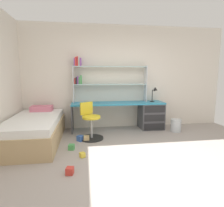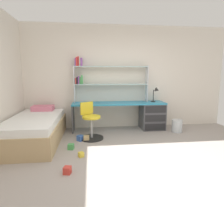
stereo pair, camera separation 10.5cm
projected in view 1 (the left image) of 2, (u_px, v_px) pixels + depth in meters
name	position (u px, v px, depth m)	size (l,w,h in m)	color
ground_plane	(143.00, 167.00, 2.93)	(5.89, 5.67, 0.02)	#9E938C
room_shell	(67.00, 78.00, 3.73)	(5.89, 5.67, 2.69)	silver
desk	(142.00, 114.00, 4.95)	(2.36, 0.54, 0.71)	teal
bookshelf_hutch	(101.00, 76.00, 4.80)	(1.90, 0.22, 1.15)	silver
desk_lamp	(155.00, 92.00, 4.89)	(0.20, 0.16, 0.38)	black
swivel_chair	(91.00, 124.00, 4.18)	(0.52, 0.52, 0.81)	black
bed_platform	(35.00, 130.00, 3.93)	(1.01, 1.97, 0.67)	tan
waste_bin	(176.00, 125.00, 4.74)	(0.26, 0.26, 0.31)	silver
toy_block_blue_0	(80.00, 138.00, 4.06)	(0.12, 0.12, 0.12)	#3860B7
toy_block_natural_1	(87.00, 138.00, 4.05)	(0.12, 0.12, 0.12)	tan
toy_block_red_2	(70.00, 171.00, 2.70)	(0.10, 0.10, 0.10)	red
toy_block_yellow_3	(82.00, 155.00, 3.26)	(0.08, 0.08, 0.08)	gold
toy_block_green_4	(71.00, 147.00, 3.58)	(0.10, 0.10, 0.10)	#479E51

